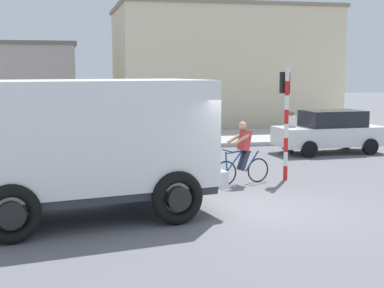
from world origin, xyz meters
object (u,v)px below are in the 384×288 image
Objects in this scene: pedestrian_near_kerb at (291,131)px; truck_foreground at (83,140)px; traffic_light_pole at (286,107)px; car_red_near at (330,131)px; cyclist at (243,153)px.

truck_foreground is at bearing -135.27° from pedestrian_near_kerb.
traffic_light_pole is 5.24m from pedestrian_near_kerb.
truck_foreground reaches higher than pedestrian_near_kerb.
truck_foreground is 11.08m from pedestrian_near_kerb.
traffic_light_pole is at bearing -114.49° from pedestrian_near_kerb.
truck_foreground is 1.42× the size of car_red_near.
traffic_light_pole is 5.95m from car_red_near.
truck_foreground is 12.15m from car_red_near.
car_red_near is (3.64, 4.54, -1.25)m from traffic_light_pole.
truck_foreground is at bearing -147.75° from cyclist.
traffic_light_pole is at bearing -128.67° from car_red_near.
traffic_light_pole reaches higher than truck_foreground.
cyclist reaches higher than pedestrian_near_kerb.
truck_foreground is 1.81× the size of traffic_light_pole.
cyclist is at bearing -124.80° from pedestrian_near_kerb.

